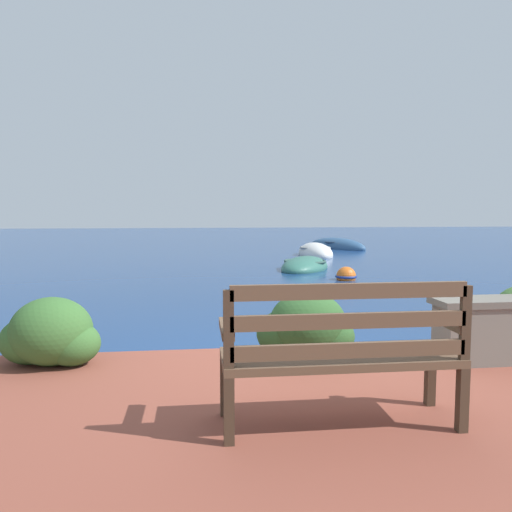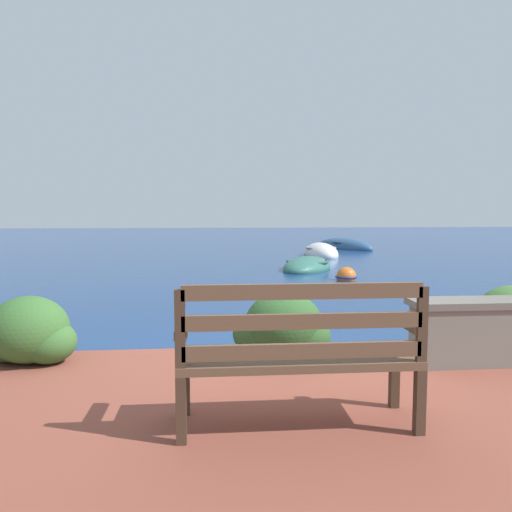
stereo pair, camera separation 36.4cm
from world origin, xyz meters
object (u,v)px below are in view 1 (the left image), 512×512
Objects in this scene: rowboat_mid at (315,254)px; rowboat_far at (337,247)px; park_bench at (342,350)px; rowboat_nearest at (305,267)px; mooring_buoy at (346,276)px.

rowboat_far is (1.66, 3.13, -0.00)m from rowboat_mid.
park_bench reaches higher than rowboat_nearest.
park_bench reaches higher than mooring_buoy.
rowboat_mid reaches higher than rowboat_nearest.
park_bench is 8.30m from mooring_buoy.
rowboat_mid is (3.19, 13.88, -0.64)m from park_bench.
rowboat_nearest is at bearing 71.30° from park_bench.
park_bench is at bearing -163.06° from rowboat_nearest.
park_bench is at bearing -43.35° from rowboat_far.
park_bench reaches higher than rowboat_mid.
mooring_buoy is at bearing -42.15° from rowboat_far.
park_bench is at bearing 163.70° from rowboat_mid.
rowboat_nearest is 7.55m from rowboat_far.
rowboat_far is at bearing 66.55° from park_bench.
rowboat_far is (4.85, 17.01, -0.64)m from park_bench.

